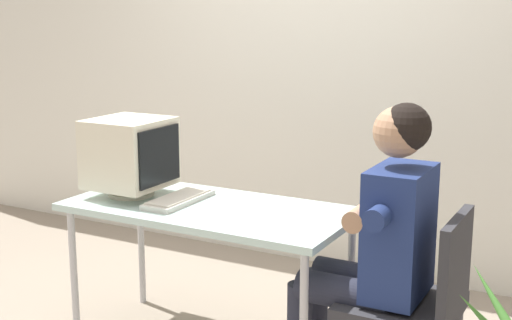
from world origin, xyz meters
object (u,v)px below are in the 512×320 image
(desk, at_px, (209,217))
(keyboard, at_px, (179,199))
(office_chair, at_px, (417,297))
(crt_monitor, at_px, (130,154))
(person_seated, at_px, (375,239))

(desk, distance_m, keyboard, 0.18)
(desk, height_order, office_chair, office_chair)
(desk, height_order, keyboard, keyboard)
(desk, xyz_separation_m, crt_monitor, (-0.44, -0.02, 0.27))
(office_chair, bearing_deg, crt_monitor, 179.63)
(desk, relative_size, office_chair, 1.63)
(keyboard, relative_size, office_chair, 0.49)
(crt_monitor, bearing_deg, keyboard, 1.71)
(crt_monitor, distance_m, keyboard, 0.35)
(crt_monitor, xyz_separation_m, office_chair, (1.48, -0.01, -0.46))
(desk, bearing_deg, crt_monitor, -177.22)
(keyboard, bearing_deg, person_seated, -1.02)
(keyboard, distance_m, person_seated, 1.01)
(keyboard, height_order, person_seated, person_seated)
(crt_monitor, distance_m, office_chair, 1.55)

